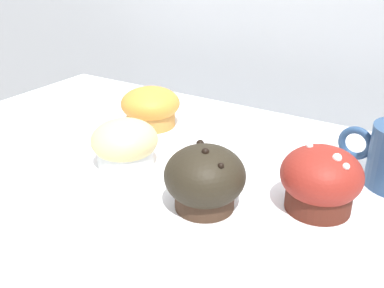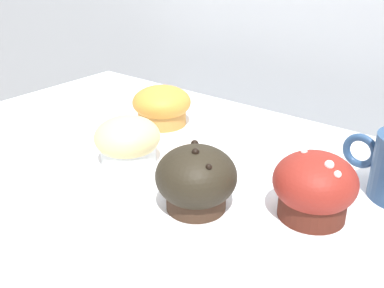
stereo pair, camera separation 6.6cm
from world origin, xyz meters
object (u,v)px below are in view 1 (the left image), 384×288
muffin_back_right (125,144)px  muffin_front_left (321,180)px  muffin_back_left (150,107)px  muffin_front_center (205,179)px

muffin_back_right → muffin_front_left: size_ratio=0.98×
muffin_back_left → muffin_back_right: (0.06, -0.15, -0.00)m
muffin_front_center → muffin_back_right: size_ratio=1.03×
muffin_back_right → muffin_front_left: bearing=6.9°
muffin_back_right → muffin_front_left: (0.29, 0.04, 0.01)m
muffin_back_left → muffin_front_left: muffin_front_left is taller
muffin_back_left → muffin_front_left: size_ratio=1.05×
muffin_back_left → muffin_back_right: size_ratio=1.07×
muffin_back_right → muffin_back_left: bearing=112.9°
muffin_back_right → muffin_front_center: bearing=-13.4°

